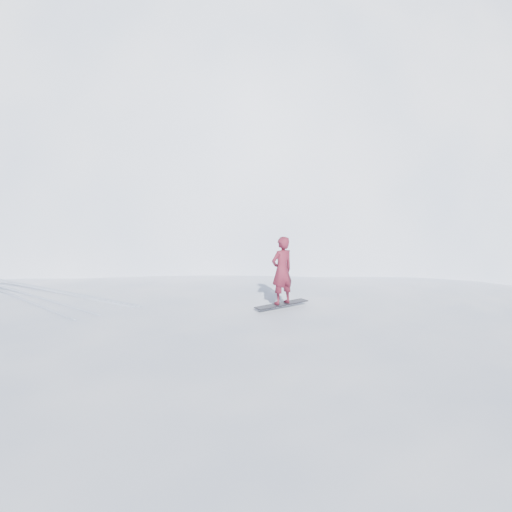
# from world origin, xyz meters

# --- Properties ---
(ground) EXTENTS (400.00, 400.00, 0.00)m
(ground) POSITION_xyz_m (0.00, 0.00, 0.00)
(ground) COLOR white
(ground) RESTS_ON ground
(near_ridge) EXTENTS (36.00, 28.00, 4.80)m
(near_ridge) POSITION_xyz_m (1.00, 3.00, 0.00)
(near_ridge) COLOR white
(near_ridge) RESTS_ON ground
(summit_peak) EXTENTS (60.00, 56.00, 56.00)m
(summit_peak) POSITION_xyz_m (22.00, 26.00, 0.00)
(summit_peak) COLOR white
(summit_peak) RESTS_ON ground
(peak_shoulder) EXTENTS (28.00, 24.00, 18.00)m
(peak_shoulder) POSITION_xyz_m (10.00, 20.00, 0.00)
(peak_shoulder) COLOR white
(peak_shoulder) RESTS_ON ground
(wind_bumps) EXTENTS (16.00, 14.40, 1.00)m
(wind_bumps) POSITION_xyz_m (-0.56, 2.12, 0.00)
(wind_bumps) COLOR white
(wind_bumps) RESTS_ON ground
(snowboard) EXTENTS (1.53, 0.38, 0.03)m
(snowboard) POSITION_xyz_m (3.25, -0.20, 2.41)
(snowboard) COLOR black
(snowboard) RESTS_ON near_ridge
(snowboarder) EXTENTS (0.64, 0.44, 1.68)m
(snowboarder) POSITION_xyz_m (3.25, -0.20, 3.27)
(snowboarder) COLOR maroon
(snowboarder) RESTS_ON snowboard
(board_tracks) EXTENTS (2.50, 5.96, 0.04)m
(board_tracks) POSITION_xyz_m (-0.97, 4.75, 2.42)
(board_tracks) COLOR silver
(board_tracks) RESTS_ON ground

